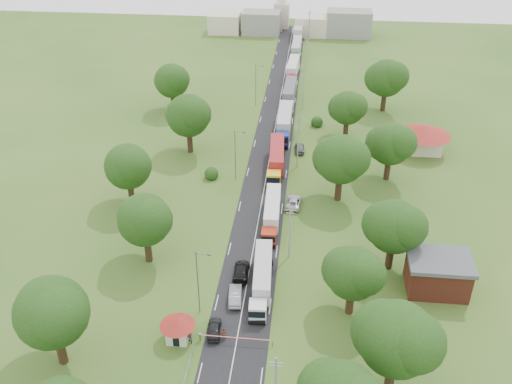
# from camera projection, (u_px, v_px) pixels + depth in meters

# --- Properties ---
(ground) EXTENTS (260.00, 260.00, 0.00)m
(ground) POSITION_uv_depth(u_px,v_px,m) (257.00, 228.00, 91.44)
(ground) COLOR #31551C
(ground) RESTS_ON ground
(road) EXTENTS (8.00, 200.00, 0.04)m
(road) POSITION_uv_depth(u_px,v_px,m) (268.00, 168.00, 108.42)
(road) COLOR black
(road) RESTS_ON ground
(boom_barrier) EXTENTS (9.22, 0.35, 1.18)m
(boom_barrier) POSITION_uv_depth(u_px,v_px,m) (225.00, 337.00, 69.87)
(boom_barrier) COLOR slate
(boom_barrier) RESTS_ON ground
(guard_booth) EXTENTS (4.40, 4.40, 3.45)m
(guard_booth) POSITION_uv_depth(u_px,v_px,m) (178.00, 326.00, 69.73)
(guard_booth) COLOR beige
(guard_booth) RESTS_ON ground
(info_sign) EXTENTS (0.12, 3.10, 4.10)m
(info_sign) POSITION_uv_depth(u_px,v_px,m) (299.00, 122.00, 119.13)
(info_sign) COLOR slate
(info_sign) RESTS_ON ground
(pole_1) EXTENTS (1.60, 0.24, 9.00)m
(pole_1) POSITION_uv_depth(u_px,v_px,m) (290.00, 231.00, 82.57)
(pole_1) COLOR gray
(pole_1) RESTS_ON ground
(pole_2) EXTENTS (1.60, 0.24, 9.00)m
(pole_2) POSITION_uv_depth(u_px,v_px,m) (298.00, 145.00, 106.34)
(pole_2) COLOR gray
(pole_2) RESTS_ON ground
(pole_3) EXTENTS (1.60, 0.24, 9.00)m
(pole_3) POSITION_uv_depth(u_px,v_px,m) (303.00, 90.00, 130.12)
(pole_3) COLOR gray
(pole_3) RESTS_ON ground
(pole_4) EXTENTS (1.60, 0.24, 9.00)m
(pole_4) POSITION_uv_depth(u_px,v_px,m) (307.00, 52.00, 153.89)
(pole_4) COLOR gray
(pole_4) RESTS_ON ground
(pole_5) EXTENTS (1.60, 0.24, 9.00)m
(pole_5) POSITION_uv_depth(u_px,v_px,m) (309.00, 24.00, 177.66)
(pole_5) COLOR gray
(pole_5) RESTS_ON ground
(lamp_0) EXTENTS (2.03, 0.22, 10.00)m
(lamp_0) POSITION_uv_depth(u_px,v_px,m) (199.00, 279.00, 72.05)
(lamp_0) COLOR slate
(lamp_0) RESTS_ON ground
(lamp_1) EXTENTS (2.03, 0.22, 10.00)m
(lamp_1) POSITION_uv_depth(u_px,v_px,m) (236.00, 153.00, 101.77)
(lamp_1) COLOR slate
(lamp_1) RESTS_ON ground
(lamp_2) EXTENTS (2.03, 0.22, 10.00)m
(lamp_2) POSITION_uv_depth(u_px,v_px,m) (256.00, 83.00, 131.48)
(lamp_2) COLOR slate
(lamp_2) RESTS_ON ground
(tree_1) EXTENTS (9.60, 9.60, 12.05)m
(tree_1) POSITION_uv_depth(u_px,v_px,m) (397.00, 338.00, 60.42)
(tree_1) COLOR #382616
(tree_1) RESTS_ON ground
(tree_2) EXTENTS (8.00, 8.00, 10.10)m
(tree_2) POSITION_uv_depth(u_px,v_px,m) (353.00, 272.00, 71.60)
(tree_2) COLOR #382616
(tree_2) RESTS_ON ground
(tree_3) EXTENTS (8.80, 8.80, 11.07)m
(tree_3) POSITION_uv_depth(u_px,v_px,m) (394.00, 226.00, 79.24)
(tree_3) COLOR #382616
(tree_3) RESTS_ON ground
(tree_4) EXTENTS (9.60, 9.60, 12.05)m
(tree_4) POSITION_uv_depth(u_px,v_px,m) (341.00, 159.00, 94.83)
(tree_4) COLOR #382616
(tree_4) RESTS_ON ground
(tree_5) EXTENTS (8.80, 8.80, 11.07)m
(tree_5) POSITION_uv_depth(u_px,v_px,m) (391.00, 143.00, 101.13)
(tree_5) COLOR #382616
(tree_5) RESTS_ON ground
(tree_6) EXTENTS (8.00, 8.00, 10.10)m
(tree_6) POSITION_uv_depth(u_px,v_px,m) (348.00, 108.00, 116.51)
(tree_6) COLOR #382616
(tree_6) RESTS_ON ground
(tree_7) EXTENTS (9.60, 9.60, 12.05)m
(tree_7) POSITION_uv_depth(u_px,v_px,m) (386.00, 78.00, 127.81)
(tree_7) COLOR #382616
(tree_7) RESTS_ON ground
(tree_9) EXTENTS (9.60, 9.60, 12.05)m
(tree_9) POSITION_uv_depth(u_px,v_px,m) (52.00, 311.00, 63.81)
(tree_9) COLOR #382616
(tree_9) RESTS_ON ground
(tree_10) EXTENTS (8.80, 8.80, 11.07)m
(tree_10) POSITION_uv_depth(u_px,v_px,m) (145.00, 219.00, 80.66)
(tree_10) COLOR #382616
(tree_10) RESTS_ON ground
(tree_11) EXTENTS (8.80, 8.80, 11.07)m
(tree_11) POSITION_uv_depth(u_px,v_px,m) (128.00, 166.00, 94.02)
(tree_11) COLOR #382616
(tree_11) RESTS_ON ground
(tree_12) EXTENTS (9.60, 9.60, 12.05)m
(tree_12) POSITION_uv_depth(u_px,v_px,m) (188.00, 115.00, 110.16)
(tree_12) COLOR #382616
(tree_12) RESTS_ON ground
(tree_13) EXTENTS (8.80, 8.80, 11.07)m
(tree_13) POSITION_uv_depth(u_px,v_px,m) (172.00, 81.00, 128.17)
(tree_13) COLOR #382616
(tree_13) RESTS_ON ground
(house_brick) EXTENTS (8.60, 6.60, 5.20)m
(house_brick) POSITION_uv_depth(u_px,v_px,m) (438.00, 274.00, 77.55)
(house_brick) COLOR maroon
(house_brick) RESTS_ON ground
(house_cream) EXTENTS (10.08, 10.08, 5.80)m
(house_cream) POSITION_uv_depth(u_px,v_px,m) (424.00, 135.00, 112.34)
(house_cream) COLOR beige
(house_cream) RESTS_ON ground
(distant_town) EXTENTS (52.00, 8.00, 8.00)m
(distant_town) POSITION_uv_depth(u_px,v_px,m) (294.00, 24.00, 182.96)
(distant_town) COLOR gray
(distant_town) RESTS_ON ground
(church) EXTENTS (5.00, 5.00, 12.30)m
(church) POSITION_uv_depth(u_px,v_px,m) (282.00, 11.00, 189.18)
(church) COLOR beige
(church) RESTS_ON ground
(truck_0) EXTENTS (2.96, 13.69, 3.78)m
(truck_0) POSITION_uv_depth(u_px,v_px,m) (262.00, 278.00, 77.77)
(truck_0) COLOR silver
(truck_0) RESTS_ON ground
(truck_1) EXTENTS (2.64, 13.61, 3.77)m
(truck_1) POSITION_uv_depth(u_px,v_px,m) (272.00, 213.00, 91.49)
(truck_1) COLOR #A62813
(truck_1) RESTS_ON ground
(truck_2) EXTENTS (3.26, 15.11, 4.18)m
(truck_2) POSITION_uv_depth(u_px,v_px,m) (276.00, 159.00, 106.80)
(truck_2) COLOR yellow
(truck_2) RESTS_ON ground
(truck_3) EXTENTS (2.76, 15.76, 4.37)m
(truck_3) POSITION_uv_depth(u_px,v_px,m) (284.00, 123.00, 120.51)
(truck_3) COLOR navy
(truck_3) RESTS_ON ground
(truck_4) EXTENTS (2.91, 14.99, 4.15)m
(truck_4) POSITION_uv_depth(u_px,v_px,m) (289.00, 94.00, 134.57)
(truck_4) COLOR silver
(truck_4) RESTS_ON ground
(truck_5) EXTENTS (3.07, 14.96, 4.13)m
(truck_5) POSITION_uv_depth(u_px,v_px,m) (293.00, 70.00, 149.30)
(truck_5) COLOR maroon
(truck_5) RESTS_ON ground
(truck_6) EXTENTS (2.66, 14.14, 3.91)m
(truck_6) POSITION_uv_depth(u_px,v_px,m) (296.00, 49.00, 164.43)
(truck_6) COLOR #296E3F
(truck_6) RESTS_ON ground
(truck_7) EXTENTS (3.07, 15.38, 4.25)m
(truck_7) POSITION_uv_depth(u_px,v_px,m) (299.00, 32.00, 179.22)
(truck_7) COLOR #A5A5A5
(truck_7) RESTS_ON ground
(car_lane_front) EXTENTS (2.08, 4.29, 1.41)m
(car_lane_front) POSITION_uv_depth(u_px,v_px,m) (214.00, 329.00, 71.39)
(car_lane_front) COLOR black
(car_lane_front) RESTS_ON ground
(car_lane_mid) EXTENTS (2.14, 4.87, 1.55)m
(car_lane_mid) POSITION_uv_depth(u_px,v_px,m) (235.00, 295.00, 76.57)
(car_lane_mid) COLOR gray
(car_lane_mid) RESTS_ON ground
(car_lane_rear) EXTENTS (2.28, 5.38, 1.55)m
(car_lane_rear) POSITION_uv_depth(u_px,v_px,m) (241.00, 271.00, 80.94)
(car_lane_rear) COLOR black
(car_lane_rear) RESTS_ON ground
(car_verge_near) EXTENTS (2.75, 5.33, 1.44)m
(car_verge_near) POSITION_uv_depth(u_px,v_px,m) (294.00, 202.00, 96.73)
(car_verge_near) COLOR silver
(car_verge_near) RESTS_ON ground
(car_verge_far) EXTENTS (2.16, 4.65, 1.54)m
(car_verge_far) POSITION_uv_depth(u_px,v_px,m) (300.00, 148.00, 113.93)
(car_verge_far) COLOR #595D61
(car_verge_far) RESTS_ON ground
(pedestrian_near) EXTENTS (0.58, 0.40, 1.56)m
(pedestrian_near) POSITION_uv_depth(u_px,v_px,m) (224.00, 335.00, 70.38)
(pedestrian_near) COLOR gray
(pedestrian_near) RESTS_ON ground
(pedestrian_booth) EXTENTS (1.14, 1.15, 1.87)m
(pedestrian_booth) POSITION_uv_depth(u_px,v_px,m) (190.00, 337.00, 69.81)
(pedestrian_booth) COLOR gray
(pedestrian_booth) RESTS_ON ground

